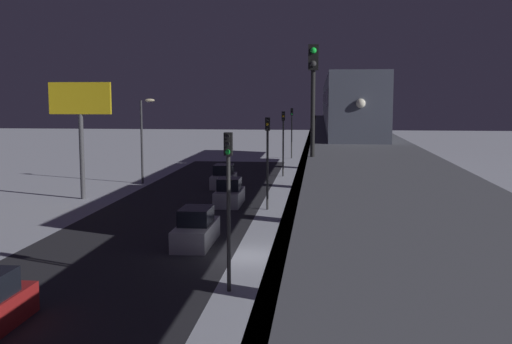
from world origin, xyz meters
The scene contains 14 objects.
ground_plane centered at (0.00, 0.00, 0.00)m, with size 240.00×240.00×0.00m, color silver.
avenue_asphalt centered at (6.14, 0.00, 0.00)m, with size 11.00×89.88×0.01m, color #28282D.
elevated_railway centered at (-5.27, 0.00, 4.86)m, with size 5.00×89.88×5.63m.
subway_train centered at (-5.36, -26.72, 7.41)m, with size 2.94×55.47×3.40m.
rail_signal centered at (-3.27, 7.15, 8.35)m, with size 0.36×0.41×4.00m.
sedan_silver centered at (4.74, -23.40, 0.80)m, with size 1.80×4.19×1.97m.
sedan_silver_2 centered at (2.94, -2.26, 0.80)m, with size 1.80×4.78×1.97m.
sedan_silver_3 centered at (2.94, -14.48, 0.80)m, with size 1.80×4.09×1.97m.
traffic_light_near centered at (0.04, 5.55, 4.20)m, with size 0.32×0.44×6.40m.
traffic_light_mid centered at (0.04, -12.90, 4.20)m, with size 0.32×0.44×6.40m.
traffic_light_far centered at (0.04, -31.36, 4.20)m, with size 0.32×0.44×6.40m.
traffic_light_distant centered at (0.04, -49.82, 4.20)m, with size 0.32×0.44×6.40m.
commercial_billboard centered at (14.55, -16.07, 6.83)m, with size 4.80×0.36×8.90m.
street_lamp_far centered at (12.21, -25.00, 4.81)m, with size 1.35×0.44×7.65m.
Camera 1 is at (-3.53, 29.62, 7.77)m, focal length 43.66 mm.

